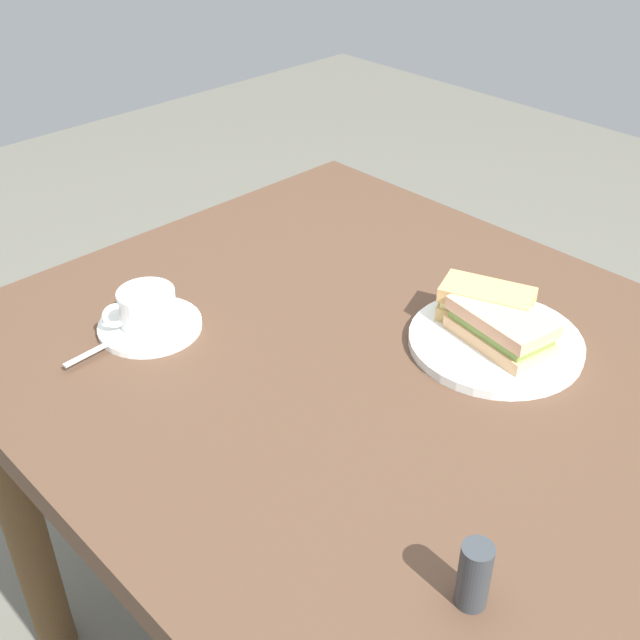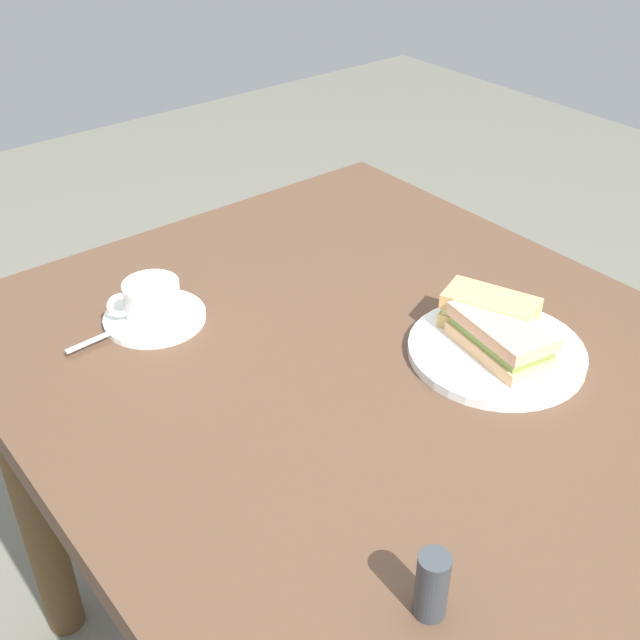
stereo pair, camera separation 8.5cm
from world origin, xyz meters
The scene contains 8 objects.
dining_table centered at (0.00, 0.00, 0.63)m, with size 1.02×0.91×0.75m.
sandwich_plate centered at (-0.13, -0.15, 0.76)m, with size 0.24×0.24×0.01m, color white.
sandwich_front centered at (-0.13, -0.14, 0.79)m, with size 0.16×0.10×0.05m.
sandwich_back centered at (-0.09, -0.17, 0.79)m, with size 0.14×0.11×0.05m.
coffee_saucer centered at (0.25, 0.18, 0.76)m, with size 0.15×0.15×0.01m, color white.
coffee_cup centered at (0.25, 0.18, 0.79)m, with size 0.08×0.11×0.05m.
spoon centered at (0.24, 0.26, 0.77)m, with size 0.02×0.10×0.01m.
salt_shaker centered at (-0.36, 0.22, 0.79)m, with size 0.03×0.03×0.08m, color #33383D.
Camera 1 is at (-0.61, 0.66, 1.41)m, focal length 44.57 mm.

